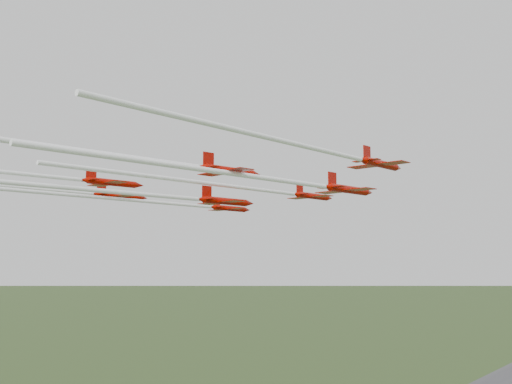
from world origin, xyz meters
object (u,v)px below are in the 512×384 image
Objects in this scene: jet_row2_left at (174,204)px; jet_row4_left at (36,175)px; jet_lead at (258,190)px; jet_row4_right at (110,154)px; jet_row3_mid at (123,192)px; jet_row2_right at (290,182)px; jet_row3_right at (329,152)px; jet_row3_left at (57,191)px.

jet_row2_left is 24.63m from jet_row4_left.
jet_lead is 38.85m from jet_row4_right.
jet_lead is 1.15× the size of jet_row4_left.
jet_row3_mid is 16.78m from jet_row4_right.
jet_lead is 15.03m from jet_row2_left.
jet_row2_left is 37.93m from jet_row4_right.
jet_row2_left is 0.93× the size of jet_row2_right.
jet_row3_right is (28.92, 6.32, 3.06)m from jet_row3_mid.
jet_row2_right is (27.58, -3.78, 1.14)m from jet_row2_left.
jet_row3_right is (11.93, -8.89, 1.44)m from jet_row2_right.
jet_row3_right is (53.47, 1.31, 0.52)m from jet_row3_left.
jet_row3_mid is at bearing -56.87° from jet_row2_left.
jet_row4_left is 25.98m from jet_row4_right.
jet_row4_right is (25.31, -5.81, -0.75)m from jet_row4_left.
jet_row4_right reaches higher than jet_row2_right.
jet_row4_right is at bearing -5.90° from jet_row4_left.
jet_row3_left is 40.26m from jet_row4_right.
jet_row3_left is 53.49m from jet_row3_right.
jet_row2_left is 0.86× the size of jet_row4_right.
jet_row3_mid is 14.40m from jet_row4_left.
jet_row4_right is at bearing -35.00° from jet_row3_mid.
jet_row2_right is at bearing 146.10° from jet_row3_right.
jet_row3_mid is (-2.34, -26.34, -2.65)m from jet_lead.
jet_row4_left reaches higher than jet_row3_mid.
jet_row2_left is 1.12× the size of jet_row3_right.
jet_row2_right is 1.20× the size of jet_row3_right.
jet_row2_right is 36.42m from jet_row4_left.
jet_lead is 18.43m from jet_row2_right.
jet_row3_right is (26.58, -20.03, 0.42)m from jet_lead.
jet_row2_left reaches higher than jet_row3_mid.
jet_lead is 35.26m from jet_row4_left.
jet_row2_left is 0.80× the size of jet_row3_mid.
jet_row3_right is (39.51, -12.68, 2.58)m from jet_row2_left.
jet_lead is 26.58m from jet_row3_mid.
jet_row4_left is at bearing -91.70° from jet_row2_left.
jet_row4_right is (9.95, -37.55, -0.43)m from jet_lead.
jet_row2_right is 0.92× the size of jet_row4_right.
jet_row4_left is (11.54, -10.40, 0.43)m from jet_row3_left.
jet_row4_left is (-30.01, -20.60, 1.34)m from jet_row2_right.
jet_row3_mid is at bearing 29.54° from jet_row4_left.
jet_row4_left is at bearing 173.91° from jet_row4_right.
jet_lead reaches higher than jet_row3_mid.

